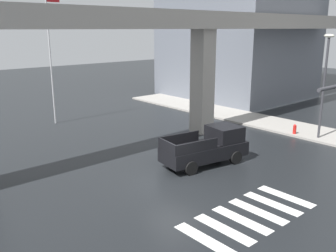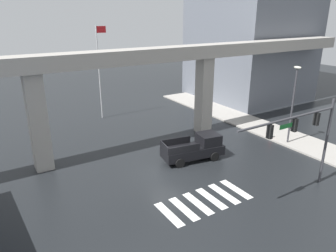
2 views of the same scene
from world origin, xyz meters
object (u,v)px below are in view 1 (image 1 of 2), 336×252
(pickup_truck, at_px, (209,147))
(flagpole, at_px, (51,49))
(street_lamp_near_corner, at_px, (325,75))
(fire_hydrant, at_px, (295,130))

(pickup_truck, xyz_separation_m, flagpole, (-2.53, 14.68, 5.01))
(street_lamp_near_corner, bearing_deg, pickup_truck, 168.53)
(fire_hydrant, relative_size, flagpole, 0.08)
(pickup_truck, bearing_deg, street_lamp_near_corner, -11.47)
(pickup_truck, bearing_deg, fire_hydrant, -1.69)
(pickup_truck, distance_m, street_lamp_near_corner, 10.14)
(pickup_truck, height_order, fire_hydrant, pickup_truck)
(street_lamp_near_corner, distance_m, fire_hydrant, 4.45)
(fire_hydrant, bearing_deg, pickup_truck, 178.31)
(pickup_truck, relative_size, fire_hydrant, 6.28)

